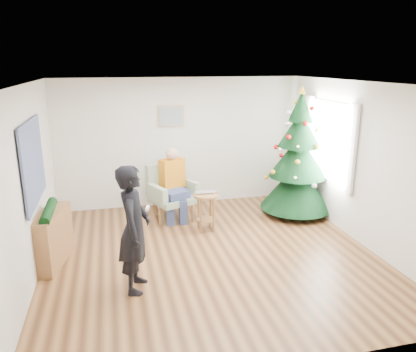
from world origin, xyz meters
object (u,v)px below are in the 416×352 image
object	(u,v)px
armchair	(172,198)
standing_man	(134,229)
christmas_tree	(298,159)
stool	(206,212)
console	(52,238)

from	to	relation	value
armchair	standing_man	size ratio (longest dim) A/B	0.62
christmas_tree	standing_man	world-z (taller)	christmas_tree
standing_man	stool	bearing A→B (deg)	-26.07
stool	armchair	world-z (taller)	armchair
standing_man	console	xyz separation A→B (m)	(-1.15, 0.99, -0.44)
stool	console	bearing A→B (deg)	-164.89
armchair	standing_man	xyz separation A→B (m)	(-0.85, -2.41, 0.45)
christmas_tree	stool	bearing A→B (deg)	-168.67
christmas_tree	console	bearing A→B (deg)	-166.51
armchair	console	world-z (taller)	armchair
stool	armchair	size ratio (longest dim) A/B	0.65
christmas_tree	stool	xyz separation A→B (m)	(-1.90, -0.38, -0.77)
armchair	stool	bearing A→B (deg)	-80.25
console	standing_man	bearing A→B (deg)	-27.79
console	armchair	bearing A→B (deg)	48.41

